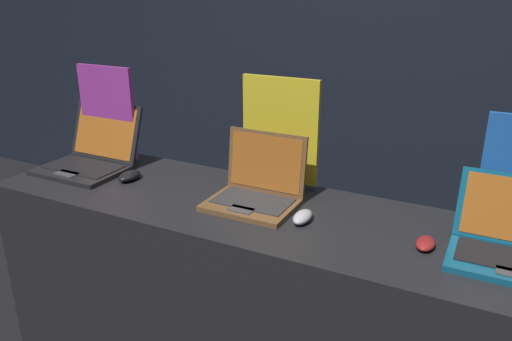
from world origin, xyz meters
name	(u,v)px	position (x,y,z in m)	size (l,w,h in m)	color
wall_back	(375,32)	(0.00, 1.94, 1.40)	(8.00, 0.05, 2.80)	black
display_counter	(257,303)	(0.00, 0.31, 0.44)	(2.25, 0.62, 0.87)	black
laptop_front	(91,155)	(-0.89, 0.35, 0.94)	(0.38, 0.37, 0.28)	black
mouse_front	(130,176)	(-0.62, 0.31, 0.89)	(0.07, 0.12, 0.04)	black
promo_stand_front	(108,116)	(-0.89, 0.49, 1.09)	(0.31, 0.07, 0.45)	black
laptop_middle	(257,188)	(-0.02, 0.35, 0.93)	(0.33, 0.28, 0.26)	brown
mouse_middle	(303,217)	(0.21, 0.27, 0.89)	(0.06, 0.12, 0.04)	#B2B2B7
promo_stand_middle	(280,135)	(-0.02, 0.56, 1.09)	(0.33, 0.07, 0.46)	black
mouse_back	(425,243)	(0.63, 0.27, 0.89)	(0.06, 0.10, 0.03)	maroon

